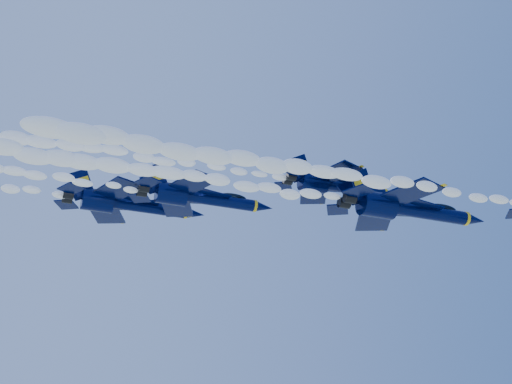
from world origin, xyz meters
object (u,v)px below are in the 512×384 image
object	(u,v)px
jet_second	(406,209)
jet_fifth	(126,204)
jet_third	(336,185)
jet_fourth	(198,197)

from	to	relation	value
jet_second	jet_fifth	world-z (taller)	jet_fifth
jet_fifth	jet_second	bearing A→B (deg)	-37.54
jet_third	jet_fourth	world-z (taller)	jet_fourth
jet_second	jet_third	size ratio (longest dim) A/B	1.23
jet_second	jet_fifth	bearing A→B (deg)	142.46
jet_third	jet_fifth	size ratio (longest dim) A/B	0.81
jet_second	jet_third	world-z (taller)	jet_third
jet_second	jet_third	xyz separation A→B (m)	(-6.07, 5.03, 4.19)
jet_second	jet_fourth	bearing A→B (deg)	146.16
jet_second	jet_fourth	world-z (taller)	jet_fourth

